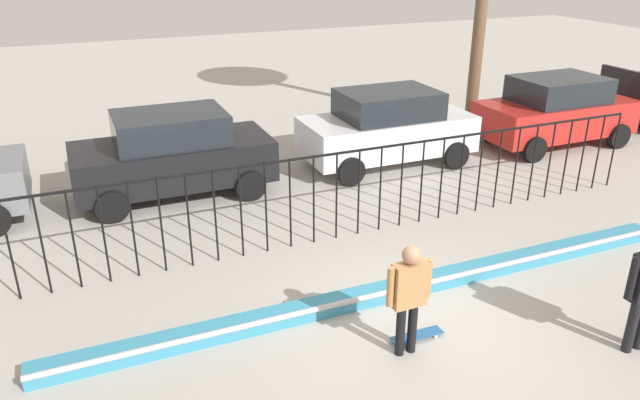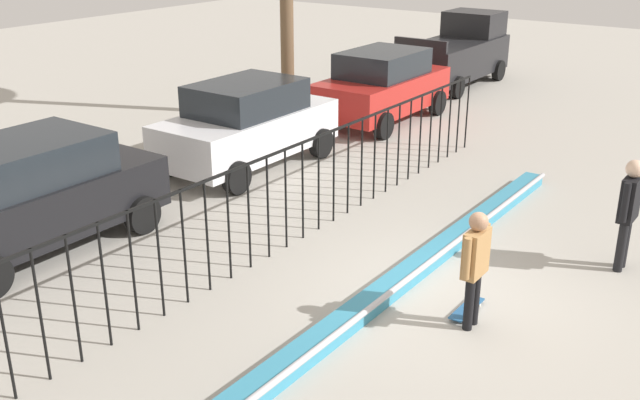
{
  "view_description": "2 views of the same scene",
  "coord_description": "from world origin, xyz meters",
  "px_view_note": "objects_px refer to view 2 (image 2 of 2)",
  "views": [
    {
      "loc": [
        -4.41,
        -6.67,
        5.38
      ],
      "look_at": [
        -0.71,
        2.07,
        1.27
      ],
      "focal_mm": 34.21,
      "sensor_mm": 36.0,
      "label": 1
    },
    {
      "loc": [
        -8.9,
        -4.08,
        5.26
      ],
      "look_at": [
        -0.32,
        2.03,
        1.16
      ],
      "focal_mm": 41.34,
      "sensor_mm": 36.0,
      "label": 2
    }
  ],
  "objects_px": {
    "skateboarder": "(475,260)",
    "camera_operator": "(629,205)",
    "skateboard": "(467,309)",
    "parked_car_black": "(32,194)",
    "parked_car_red": "(382,85)",
    "pickup_truck": "(456,53)",
    "parked_car_white": "(247,124)"
  },
  "relations": [
    {
      "from": "skateboarder",
      "to": "camera_operator",
      "type": "height_order",
      "value": "camera_operator"
    },
    {
      "from": "skateboarder",
      "to": "parked_car_white",
      "type": "xyz_separation_m",
      "value": [
        3.48,
        6.96,
        -0.04
      ]
    },
    {
      "from": "parked_car_red",
      "to": "pickup_truck",
      "type": "relative_size",
      "value": 0.91
    },
    {
      "from": "camera_operator",
      "to": "parked_car_white",
      "type": "relative_size",
      "value": 0.42
    },
    {
      "from": "skateboarder",
      "to": "parked_car_black",
      "type": "relative_size",
      "value": 0.39
    },
    {
      "from": "parked_car_red",
      "to": "pickup_truck",
      "type": "distance_m",
      "value": 5.43
    },
    {
      "from": "skateboard",
      "to": "pickup_truck",
      "type": "bearing_deg",
      "value": 22.06
    },
    {
      "from": "camera_operator",
      "to": "parked_car_red",
      "type": "height_order",
      "value": "parked_car_red"
    },
    {
      "from": "camera_operator",
      "to": "pickup_truck",
      "type": "distance_m",
      "value": 13.64
    },
    {
      "from": "parked_car_red",
      "to": "camera_operator",
      "type": "bearing_deg",
      "value": -127.77
    },
    {
      "from": "skateboard",
      "to": "parked_car_red",
      "type": "xyz_separation_m",
      "value": [
        8.21,
        6.35,
        0.91
      ]
    },
    {
      "from": "camera_operator",
      "to": "parked_car_white",
      "type": "xyz_separation_m",
      "value": [
        0.48,
        8.14,
        -0.11
      ]
    },
    {
      "from": "skateboarder",
      "to": "parked_car_white",
      "type": "height_order",
      "value": "parked_car_white"
    },
    {
      "from": "skateboard",
      "to": "parked_car_black",
      "type": "xyz_separation_m",
      "value": [
        -2.19,
        6.81,
        0.91
      ]
    },
    {
      "from": "parked_car_white",
      "to": "skateboarder",
      "type": "bearing_deg",
      "value": -117.68
    },
    {
      "from": "skateboard",
      "to": "parked_car_black",
      "type": "bearing_deg",
      "value": 103.45
    },
    {
      "from": "skateboard",
      "to": "pickup_truck",
      "type": "relative_size",
      "value": 0.17
    },
    {
      "from": "parked_car_red",
      "to": "parked_car_black",
      "type": "bearing_deg",
      "value": 175.24
    },
    {
      "from": "parked_car_white",
      "to": "skateboard",
      "type": "bearing_deg",
      "value": -116.19
    },
    {
      "from": "skateboarder",
      "to": "skateboard",
      "type": "xyz_separation_m",
      "value": [
        0.32,
        0.2,
        -0.95
      ]
    },
    {
      "from": "pickup_truck",
      "to": "camera_operator",
      "type": "bearing_deg",
      "value": -137.77
    },
    {
      "from": "skateboarder",
      "to": "camera_operator",
      "type": "relative_size",
      "value": 0.93
    },
    {
      "from": "skateboard",
      "to": "parked_car_black",
      "type": "height_order",
      "value": "parked_car_black"
    },
    {
      "from": "parked_car_black",
      "to": "camera_operator",
      "type": "bearing_deg",
      "value": -60.6
    },
    {
      "from": "skateboarder",
      "to": "parked_car_white",
      "type": "relative_size",
      "value": 0.39
    },
    {
      "from": "skateboarder",
      "to": "parked_car_white",
      "type": "distance_m",
      "value": 7.78
    },
    {
      "from": "camera_operator",
      "to": "parked_car_red",
      "type": "xyz_separation_m",
      "value": [
        5.52,
        7.73,
        -0.11
      ]
    },
    {
      "from": "pickup_truck",
      "to": "skateboarder",
      "type": "bearing_deg",
      "value": -147.91
    },
    {
      "from": "skateboarder",
      "to": "parked_car_black",
      "type": "distance_m",
      "value": 7.25
    },
    {
      "from": "parked_car_red",
      "to": "skateboard",
      "type": "bearing_deg",
      "value": -144.51
    },
    {
      "from": "parked_car_white",
      "to": "pickup_truck",
      "type": "distance_m",
      "value": 10.46
    },
    {
      "from": "parked_car_black",
      "to": "parked_car_white",
      "type": "bearing_deg",
      "value": -1.89
    }
  ]
}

